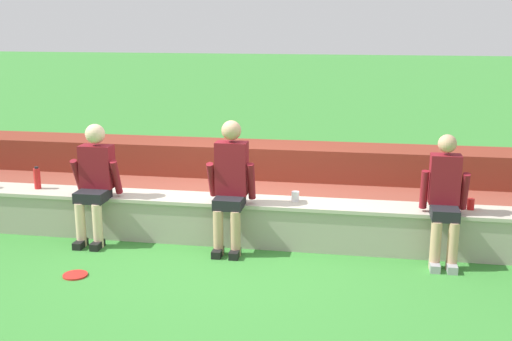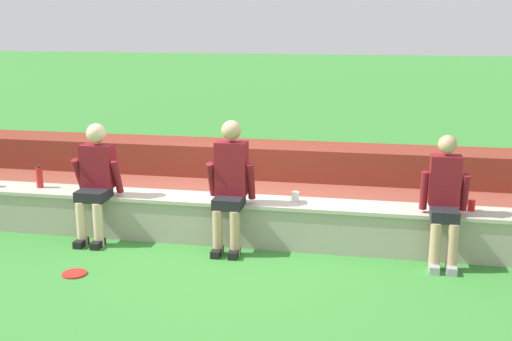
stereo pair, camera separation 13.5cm
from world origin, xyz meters
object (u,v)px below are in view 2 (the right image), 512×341
Objects in this scene: plastic_cup_right_end at (295,197)px; frisbee at (74,274)px; person_right_of_center at (445,198)px; plastic_cup_left_end at (471,205)px; person_center at (230,182)px; water_bottle_mid_left at (40,177)px; person_left_of_center at (96,178)px.

plastic_cup_right_end is 2.50m from frisbee.
frisbee is at bearing -147.92° from plastic_cup_right_end.
plastic_cup_left_end is at bearing 41.14° from person_right_of_center.
person_center is 2.28m from person_right_of_center.
plastic_cup_left_end is 1.07× the size of plastic_cup_right_end.
person_right_of_center reaches higher than water_bottle_mid_left.
frisbee is at bearing -143.59° from person_center.
person_right_of_center is 3.87m from frisbee.
plastic_cup_left_end is (5.03, 0.02, -0.07)m from water_bottle_mid_left.
person_center is at bearing -0.16° from person_left_of_center.
person_center is at bearing -158.01° from plastic_cup_right_end.
plastic_cup_left_end reaches higher than plastic_cup_right_end.
frisbee is (-3.66, -1.04, -0.70)m from person_right_of_center.
frisbee is at bearing -78.77° from person_left_of_center.
water_bottle_mid_left is (-2.45, 0.27, -0.13)m from person_center.
water_bottle_mid_left is at bearing -179.89° from plastic_cup_right_end.
person_left_of_center reaches higher than water_bottle_mid_left.
person_center is 13.01× the size of plastic_cup_right_end.
plastic_cup_right_end is (-1.90, -0.01, -0.00)m from plastic_cup_left_end.
person_right_of_center is 11.40× the size of plastic_cup_left_end.
frisbee is (-1.38, -1.02, -0.76)m from person_center.
person_center is 2.61m from plastic_cup_left_end.
frisbee is (1.06, -1.29, -0.63)m from water_bottle_mid_left.
water_bottle_mid_left is at bearing 173.67° from person_center.
person_left_of_center is 0.91m from water_bottle_mid_left.
plastic_cup_right_end is at bearing 170.78° from person_right_of_center.
plastic_cup_right_end is (0.69, 0.28, -0.20)m from person_center.
frisbee is (0.20, -1.02, -0.73)m from person_left_of_center.
plastic_cup_left_end reaches higher than frisbee.
person_right_of_center is at bearing 0.23° from person_left_of_center.
water_bottle_mid_left is (-4.72, 0.25, -0.07)m from person_right_of_center.
person_center reaches higher than person_right_of_center.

